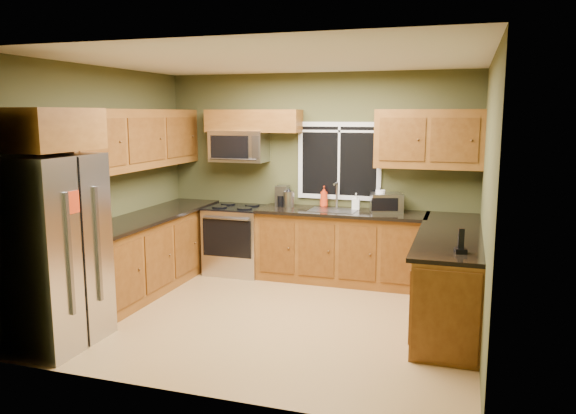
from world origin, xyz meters
The scene contains 28 objects.
floor centered at (0.00, 0.00, 0.00)m, with size 4.20×4.20×0.00m, color #A67D49.
ceiling centered at (0.00, 0.00, 2.70)m, with size 4.20×4.20×0.00m, color white.
back_wall centered at (0.00, 1.80, 1.35)m, with size 4.20×4.20×0.00m, color #454625.
front_wall centered at (0.00, -1.80, 1.35)m, with size 4.20×4.20×0.00m, color #454625.
left_wall centered at (-2.10, 0.00, 1.35)m, with size 3.60×3.60×0.00m, color #454625.
right_wall centered at (2.10, 0.00, 1.35)m, with size 3.60×3.60×0.00m, color #454625.
window centered at (0.30, 1.78, 1.55)m, with size 1.12×0.03×1.02m.
base_cabinets_left centered at (-1.80, 0.48, 0.45)m, with size 0.60×2.65×0.90m, color brown.
countertop_left centered at (-1.78, 0.48, 0.92)m, with size 0.65×2.65×0.04m, color black.
base_cabinets_back centered at (0.42, 1.50, 0.45)m, with size 2.17×0.60×0.90m, color brown.
countertop_back centered at (0.42, 1.48, 0.92)m, with size 2.17×0.65×0.04m, color black.
base_cabinets_peninsula centered at (1.80, 0.54, 0.45)m, with size 0.60×2.52×0.90m.
countertop_peninsula centered at (1.78, 0.55, 0.92)m, with size 0.65×2.50×0.04m, color black.
upper_cabinets_left centered at (-1.94, 0.48, 1.86)m, with size 0.33×2.65×0.72m, color brown.
upper_cabinets_back_left centered at (-0.85, 1.64, 2.07)m, with size 1.30×0.33×0.30m, color brown.
upper_cabinets_back_right centered at (1.45, 1.64, 1.86)m, with size 1.30×0.33×0.72m, color brown.
upper_cabinet_over_fridge centered at (-1.74, -1.30, 2.03)m, with size 0.72×0.90×0.38m, color brown.
refrigerator centered at (-1.74, -1.30, 0.90)m, with size 0.74×0.90×1.80m.
range centered at (-1.05, 1.47, 0.47)m, with size 0.76×0.69×0.94m.
microwave centered at (-1.05, 1.61, 1.73)m, with size 0.76×0.41×0.42m.
sink centered at (0.30, 1.49, 0.95)m, with size 0.60×0.42×0.36m.
toaster_oven centered at (0.97, 1.54, 1.06)m, with size 0.45×0.40×0.24m.
coffee_maker centered at (-0.44, 1.64, 1.07)m, with size 0.17×0.22×0.27m.
kettle centered at (-0.32, 1.54, 1.06)m, with size 0.16×0.16×0.26m.
paper_towel_roll centered at (0.89, 1.53, 1.08)m, with size 0.13×0.13×0.31m.
soap_bottle_a centered at (0.12, 1.70, 1.08)m, with size 0.11×0.11×0.28m, color red.
soap_bottle_b centered at (0.56, 1.63, 1.05)m, with size 0.10×0.10×0.21m, color white.
cordless_phone centered at (1.89, -0.36, 1.01)m, with size 0.12×0.12×0.22m.
Camera 1 is at (1.91, -5.46, 2.17)m, focal length 35.00 mm.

